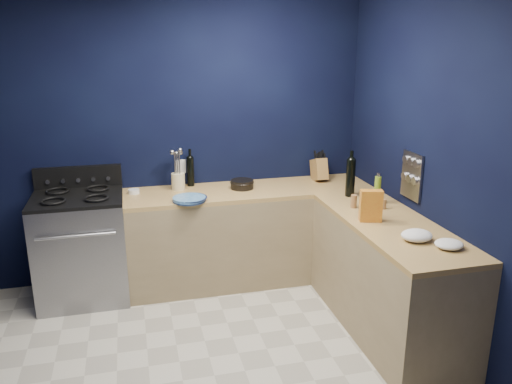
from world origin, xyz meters
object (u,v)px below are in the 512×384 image
object	(u,v)px
knife_block	(319,170)
gas_range	(82,249)
crouton_bag	(371,206)
plate_stack	(189,199)
utensil_crock	(178,181)

from	to	relation	value
knife_block	gas_range	bearing A→B (deg)	-176.51
gas_range	crouton_bag	size ratio (longest dim) A/B	3.76
plate_stack	crouton_bag	world-z (taller)	crouton_bag
plate_stack	gas_range	bearing A→B (deg)	166.79
utensil_crock	crouton_bag	size ratio (longest dim) A/B	0.63
gas_range	knife_block	distance (m)	2.34
gas_range	crouton_bag	xyz separation A→B (m)	(2.22, -1.06, 0.56)
gas_range	knife_block	size ratio (longest dim) A/B	4.37
utensil_crock	crouton_bag	xyz separation A→B (m)	(1.34, -1.22, 0.04)
gas_range	plate_stack	xyz separation A→B (m)	(0.94, -0.22, 0.46)
crouton_bag	plate_stack	bearing A→B (deg)	162.23
utensil_crock	knife_block	world-z (taller)	knife_block
plate_stack	crouton_bag	size ratio (longest dim) A/B	1.16
gas_range	crouton_bag	world-z (taller)	crouton_bag
gas_range	plate_stack	size ratio (longest dim) A/B	3.24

